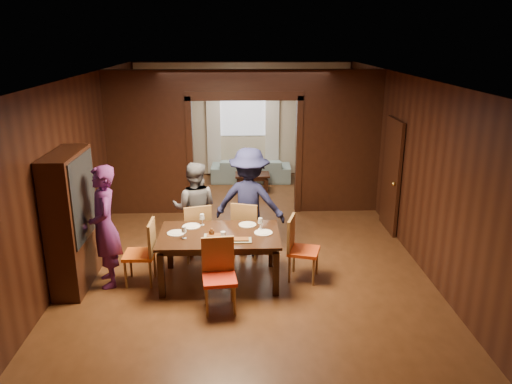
{
  "coord_description": "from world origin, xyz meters",
  "views": [
    {
      "loc": [
        -0.13,
        -8.27,
        3.56
      ],
      "look_at": [
        0.16,
        -0.4,
        1.05
      ],
      "focal_mm": 35.0,
      "sensor_mm": 36.0,
      "label": 1
    }
  ],
  "objects_px": {
    "person_purple": "(105,227)",
    "chair_far_l": "(196,231)",
    "dining_table": "(220,257)",
    "chair_near": "(219,277)",
    "chair_right": "(304,249)",
    "hutch": "(72,221)",
    "coffee_table": "(252,182)",
    "sofa": "(251,170)",
    "person_grey": "(195,208)",
    "chair_left": "(139,252)",
    "chair_far_r": "(248,228)",
    "person_navy": "(249,202)"
  },
  "relations": [
    {
      "from": "dining_table",
      "to": "chair_far_l",
      "type": "distance_m",
      "value": 0.91
    },
    {
      "from": "person_grey",
      "to": "chair_far_r",
      "type": "distance_m",
      "value": 0.94
    },
    {
      "from": "chair_far_l",
      "to": "person_grey",
      "type": "bearing_deg",
      "value": -99.4
    },
    {
      "from": "coffee_table",
      "to": "chair_near",
      "type": "bearing_deg",
      "value": -96.35
    },
    {
      "from": "sofa",
      "to": "chair_left",
      "type": "xyz_separation_m",
      "value": [
        -1.79,
        -5.35,
        0.2
      ]
    },
    {
      "from": "chair_left",
      "to": "chair_near",
      "type": "height_order",
      "value": "same"
    },
    {
      "from": "person_purple",
      "to": "hutch",
      "type": "xyz_separation_m",
      "value": [
        -0.46,
        0.01,
        0.1
      ]
    },
    {
      "from": "person_purple",
      "to": "dining_table",
      "type": "distance_m",
      "value": 1.73
    },
    {
      "from": "person_grey",
      "to": "hutch",
      "type": "xyz_separation_m",
      "value": [
        -1.67,
        -1.05,
        0.21
      ]
    },
    {
      "from": "sofa",
      "to": "chair_near",
      "type": "height_order",
      "value": "chair_near"
    },
    {
      "from": "person_purple",
      "to": "chair_far_l",
      "type": "xyz_separation_m",
      "value": [
        1.23,
        0.83,
        -0.42
      ]
    },
    {
      "from": "person_navy",
      "to": "chair_right",
      "type": "height_order",
      "value": "person_navy"
    },
    {
      "from": "dining_table",
      "to": "coffee_table",
      "type": "relative_size",
      "value": 2.2
    },
    {
      "from": "dining_table",
      "to": "coffee_table",
      "type": "height_order",
      "value": "dining_table"
    },
    {
      "from": "coffee_table",
      "to": "chair_right",
      "type": "xyz_separation_m",
      "value": [
        0.64,
        -4.51,
        0.28
      ]
    },
    {
      "from": "person_grey",
      "to": "chair_left",
      "type": "relative_size",
      "value": 1.63
    },
    {
      "from": "dining_table",
      "to": "chair_right",
      "type": "bearing_deg",
      "value": 1.26
    },
    {
      "from": "chair_right",
      "to": "hutch",
      "type": "xyz_separation_m",
      "value": [
        -3.36,
        -0.04,
        0.52
      ]
    },
    {
      "from": "person_navy",
      "to": "sofa",
      "type": "relative_size",
      "value": 0.92
    },
    {
      "from": "chair_far_r",
      "to": "coffee_table",
      "type": "bearing_deg",
      "value": -75.83
    },
    {
      "from": "person_navy",
      "to": "coffee_table",
      "type": "bearing_deg",
      "value": -77.73
    },
    {
      "from": "dining_table",
      "to": "chair_left",
      "type": "relative_size",
      "value": 1.82
    },
    {
      "from": "person_purple",
      "to": "dining_table",
      "type": "bearing_deg",
      "value": 71.26
    },
    {
      "from": "coffee_table",
      "to": "chair_left",
      "type": "relative_size",
      "value": 0.82
    },
    {
      "from": "person_navy",
      "to": "chair_right",
      "type": "distance_m",
      "value": 1.32
    },
    {
      "from": "dining_table",
      "to": "chair_near",
      "type": "xyz_separation_m",
      "value": [
        0.02,
        -0.82,
        0.1
      ]
    },
    {
      "from": "person_grey",
      "to": "hutch",
      "type": "distance_m",
      "value": 1.99
    },
    {
      "from": "chair_far_r",
      "to": "hutch",
      "type": "height_order",
      "value": "hutch"
    },
    {
      "from": "sofa",
      "to": "coffee_table",
      "type": "relative_size",
      "value": 2.47
    },
    {
      "from": "sofa",
      "to": "chair_far_l",
      "type": "bearing_deg",
      "value": 79.46
    },
    {
      "from": "chair_far_l",
      "to": "hutch",
      "type": "bearing_deg",
      "value": 9.98
    },
    {
      "from": "dining_table",
      "to": "chair_far_l",
      "type": "bearing_deg",
      "value": 117.04
    },
    {
      "from": "chair_right",
      "to": "chair_near",
      "type": "height_order",
      "value": "same"
    },
    {
      "from": "dining_table",
      "to": "person_purple",
      "type": "bearing_deg",
      "value": -179.3
    },
    {
      "from": "person_grey",
      "to": "coffee_table",
      "type": "distance_m",
      "value": 3.7
    },
    {
      "from": "chair_right",
      "to": "chair_near",
      "type": "xyz_separation_m",
      "value": [
        -1.23,
        -0.85,
        0.0
      ]
    },
    {
      "from": "person_purple",
      "to": "person_grey",
      "type": "relative_size",
      "value": 1.14
    },
    {
      "from": "chair_far_l",
      "to": "chair_far_r",
      "type": "height_order",
      "value": "same"
    },
    {
      "from": "person_purple",
      "to": "chair_far_r",
      "type": "distance_m",
      "value": 2.31
    },
    {
      "from": "person_purple",
      "to": "chair_far_l",
      "type": "bearing_deg",
      "value": 104.43
    },
    {
      "from": "coffee_table",
      "to": "chair_far_r",
      "type": "distance_m",
      "value": 3.66
    },
    {
      "from": "chair_near",
      "to": "coffee_table",
      "type": "bearing_deg",
      "value": 77.16
    },
    {
      "from": "person_purple",
      "to": "person_grey",
      "type": "height_order",
      "value": "person_purple"
    },
    {
      "from": "dining_table",
      "to": "coffee_table",
      "type": "distance_m",
      "value": 4.58
    },
    {
      "from": "sofa",
      "to": "chair_near",
      "type": "relative_size",
      "value": 2.04
    },
    {
      "from": "person_purple",
      "to": "hutch",
      "type": "bearing_deg",
      "value": -110.38
    },
    {
      "from": "sofa",
      "to": "dining_table",
      "type": "height_order",
      "value": "dining_table"
    },
    {
      "from": "chair_far_l",
      "to": "sofa",
      "type": "bearing_deg",
      "value": -118.55
    },
    {
      "from": "person_grey",
      "to": "sofa",
      "type": "relative_size",
      "value": 0.8
    },
    {
      "from": "chair_left",
      "to": "person_grey",
      "type": "bearing_deg",
      "value": 145.24
    }
  ]
}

